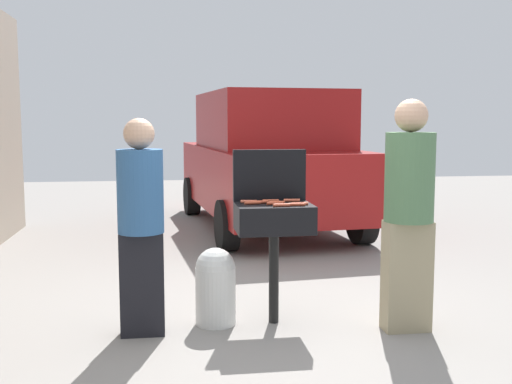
# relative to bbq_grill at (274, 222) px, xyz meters

# --- Properties ---
(ground_plane) EXTENTS (24.00, 24.00, 0.00)m
(ground_plane) POSITION_rel_bbq_grill_xyz_m (0.05, -0.00, -0.81)
(ground_plane) COLOR gray
(bbq_grill) EXTENTS (0.60, 0.44, 0.96)m
(bbq_grill) POSITION_rel_bbq_grill_xyz_m (0.00, 0.00, 0.00)
(bbq_grill) COLOR black
(bbq_grill) RESTS_ON ground
(grill_lid_open) EXTENTS (0.60, 0.05, 0.42)m
(grill_lid_open) POSITION_rel_bbq_grill_xyz_m (0.00, 0.22, 0.36)
(grill_lid_open) COLOR black
(grill_lid_open) RESTS_ON bbq_grill
(hot_dog_0) EXTENTS (0.13, 0.04, 0.03)m
(hot_dog_0) POSITION_rel_bbq_grill_xyz_m (0.00, -0.04, 0.16)
(hot_dog_0) COLOR #AD4228
(hot_dog_0) RESTS_ON bbq_grill
(hot_dog_1) EXTENTS (0.13, 0.04, 0.03)m
(hot_dog_1) POSITION_rel_bbq_grill_xyz_m (0.15, -0.14, 0.16)
(hot_dog_1) COLOR #AD4228
(hot_dog_1) RESTS_ON bbq_grill
(hot_dog_2) EXTENTS (0.13, 0.03, 0.03)m
(hot_dog_2) POSITION_rel_bbq_grill_xyz_m (0.03, -0.16, 0.16)
(hot_dog_2) COLOR #B74C33
(hot_dog_2) RESTS_ON bbq_grill
(hot_dog_3) EXTENTS (0.13, 0.03, 0.03)m
(hot_dog_3) POSITION_rel_bbq_grill_xyz_m (-0.01, 0.10, 0.16)
(hot_dog_3) COLOR #AD4228
(hot_dog_3) RESTS_ON bbq_grill
(hot_dog_4) EXTENTS (0.13, 0.03, 0.03)m
(hot_dog_4) POSITION_rel_bbq_grill_xyz_m (0.02, -0.00, 0.16)
(hot_dog_4) COLOR #AD4228
(hot_dog_4) RESTS_ON bbq_grill
(hot_dog_5) EXTENTS (0.13, 0.04, 0.03)m
(hot_dog_5) POSITION_rel_bbq_grill_xyz_m (-0.17, 0.00, 0.16)
(hot_dog_5) COLOR #AD4228
(hot_dog_5) RESTS_ON bbq_grill
(hot_dog_6) EXTENTS (0.13, 0.04, 0.03)m
(hot_dog_6) POSITION_rel_bbq_grill_xyz_m (-0.19, 0.09, 0.16)
(hot_dog_6) COLOR #C6593D
(hot_dog_6) RESTS_ON bbq_grill
(hot_dog_7) EXTENTS (0.13, 0.04, 0.03)m
(hot_dog_7) POSITION_rel_bbq_grill_xyz_m (-0.10, 0.05, 0.16)
(hot_dog_7) COLOR #AD4228
(hot_dog_7) RESTS_ON bbq_grill
(hot_dog_8) EXTENTS (0.13, 0.04, 0.03)m
(hot_dog_8) POSITION_rel_bbq_grill_xyz_m (0.17, 0.11, 0.16)
(hot_dog_8) COLOR #B74C33
(hot_dog_8) RESTS_ON bbq_grill
(hot_dog_9) EXTENTS (0.13, 0.03, 0.03)m
(hot_dog_9) POSITION_rel_bbq_grill_xyz_m (0.19, -0.09, 0.16)
(hot_dog_9) COLOR #C6593D
(hot_dog_9) RESTS_ON bbq_grill
(propane_tank) EXTENTS (0.32, 0.32, 0.62)m
(propane_tank) POSITION_rel_bbq_grill_xyz_m (-0.47, 0.02, -0.49)
(propane_tank) COLOR silver
(propane_tank) RESTS_ON ground
(person_left) EXTENTS (0.34, 0.34, 1.63)m
(person_left) POSITION_rel_bbq_grill_xyz_m (-1.03, -0.14, 0.07)
(person_left) COLOR black
(person_left) RESTS_ON ground
(person_right) EXTENTS (0.37, 0.37, 1.78)m
(person_right) POSITION_rel_bbq_grill_xyz_m (0.98, -0.33, 0.15)
(person_right) COLOR gray
(person_right) RESTS_ON ground
(parked_minivan) EXTENTS (2.39, 4.57, 2.02)m
(parked_minivan) POSITION_rel_bbq_grill_xyz_m (0.64, 4.33, 0.21)
(parked_minivan) COLOR maroon
(parked_minivan) RESTS_ON ground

